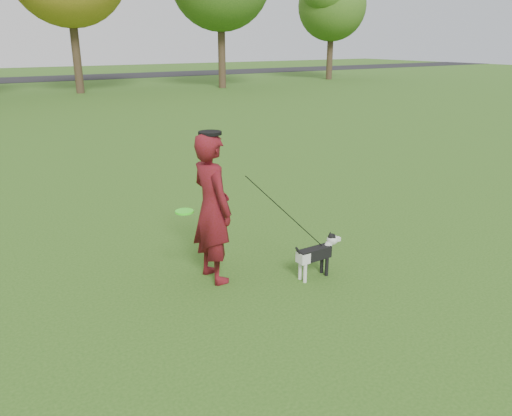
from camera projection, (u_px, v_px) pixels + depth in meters
ground at (263, 270)px, 7.08m from camera, size 120.00×120.00×0.00m
man at (212, 208)px, 6.51m from camera, size 0.51×0.75×2.01m
dog at (318, 252)px, 6.76m from camera, size 0.79×0.16×0.60m
man_held_items at (285, 212)px, 6.69m from camera, size 1.88×0.86×1.62m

